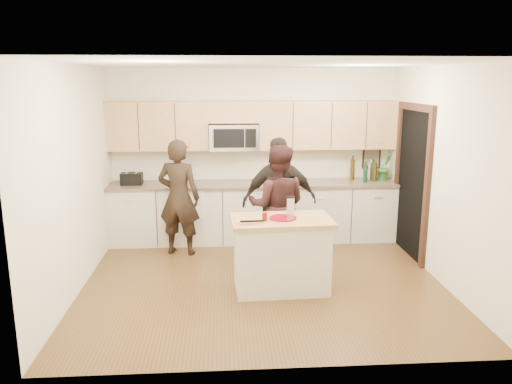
{
  "coord_description": "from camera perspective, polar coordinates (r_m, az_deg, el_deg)",
  "views": [
    {
      "loc": [
        -0.49,
        -5.97,
        2.52
      ],
      "look_at": [
        -0.06,
        0.35,
        1.09
      ],
      "focal_mm": 35.0,
      "sensor_mm": 36.0,
      "label": 1
    }
  ],
  "objects": [
    {
      "name": "bottle_cluster",
      "position": [
        8.16,
        12.61,
        2.47
      ],
      "size": [
        0.4,
        0.3,
        0.39
      ],
      "color": "#3B290A",
      "rests_on": "back_cabinetry"
    },
    {
      "name": "microwave",
      "position": [
        7.82,
        -2.55,
        6.31
      ],
      "size": [
        0.76,
        0.41,
        0.4
      ],
      "color": "silver",
      "rests_on": "ground"
    },
    {
      "name": "knife",
      "position": [
        5.69,
        -0.86,
        -3.6
      ],
      "size": [
        0.2,
        0.03,
        0.01
      ],
      "primitive_type": "cube",
      "rotation": [
        0.0,
        0.0,
        0.04
      ],
      "color": "silver",
      "rests_on": "cutting_board"
    },
    {
      "name": "cutting_board",
      "position": [
        5.8,
        -1.19,
        -3.42
      ],
      "size": [
        0.27,
        0.17,
        0.02
      ],
      "primitive_type": "cube",
      "rotation": [
        0.0,
        0.0,
        0.04
      ],
      "color": "#B9824D",
      "rests_on": "island"
    },
    {
      "name": "red_plate",
      "position": [
        5.97,
        3.08,
        -2.98
      ],
      "size": [
        0.33,
        0.33,
        0.02
      ],
      "primitive_type": "cylinder",
      "color": "maroon",
      "rests_on": "island"
    },
    {
      "name": "woman_right",
      "position": [
        6.88,
        2.71,
        -1.06
      ],
      "size": [
        1.07,
        0.51,
        1.77
      ],
      "primitive_type": "imported",
      "rotation": [
        0.0,
        0.0,
        3.22
      ],
      "color": "black",
      "rests_on": "ground"
    },
    {
      "name": "woman_center",
      "position": [
        6.81,
        2.45,
        -1.6
      ],
      "size": [
        0.91,
        0.76,
        1.68
      ],
      "primitive_type": "imported",
      "rotation": [
        0.0,
        0.0,
        2.98
      ],
      "color": "black",
      "rests_on": "ground"
    },
    {
      "name": "upper_cabinetry",
      "position": [
        7.86,
        -0.05,
        7.76
      ],
      "size": [
        4.5,
        0.33,
        0.75
      ],
      "color": "tan",
      "rests_on": "ground"
    },
    {
      "name": "dish_towel",
      "position": [
        7.68,
        -7.21,
        -0.33
      ],
      "size": [
        0.34,
        0.6,
        0.48
      ],
      "color": "white",
      "rests_on": "ground"
    },
    {
      "name": "back_cabinetry",
      "position": [
        7.95,
        -0.21,
        -2.23
      ],
      "size": [
        4.5,
        0.66,
        0.94
      ],
      "color": "beige",
      "rests_on": "ground"
    },
    {
      "name": "island",
      "position": [
        6.11,
        2.89,
        -7.08
      ],
      "size": [
        1.23,
        0.75,
        0.9
      ],
      "rotation": [
        0.0,
        0.0,
        0.04
      ],
      "color": "beige",
      "rests_on": "ground"
    },
    {
      "name": "toaster",
      "position": [
        7.91,
        -14.02,
        1.48
      ],
      "size": [
        0.32,
        0.2,
        0.19
      ],
      "color": "black",
      "rests_on": "back_cabinetry"
    },
    {
      "name": "drink_glass",
      "position": [
        5.87,
        1.0,
        -2.83
      ],
      "size": [
        0.06,
        0.06,
        0.1
      ],
      "primitive_type": "cylinder",
      "color": "maroon",
      "rests_on": "island"
    },
    {
      "name": "floor",
      "position": [
        6.5,
        0.75,
        -10.1
      ],
      "size": [
        4.5,
        4.5,
        0.0
      ],
      "primitive_type": "plane",
      "color": "brown",
      "rests_on": "ground"
    },
    {
      "name": "framed_picture",
      "position": [
        8.41,
        13.05,
        3.9
      ],
      "size": [
        0.3,
        0.03,
        0.38
      ],
      "color": "black",
      "rests_on": "ground"
    },
    {
      "name": "box_grater",
      "position": [
        5.98,
        3.96,
        -1.64
      ],
      "size": [
        0.1,
        0.06,
        0.25
      ],
      "color": "silver",
      "rests_on": "red_plate"
    },
    {
      "name": "orchid",
      "position": [
        8.23,
        14.54,
        2.8
      ],
      "size": [
        0.29,
        0.26,
        0.44
      ],
      "primitive_type": "imported",
      "rotation": [
        0.0,
        0.0,
        0.31
      ],
      "color": "#357E32",
      "rests_on": "back_cabinetry"
    },
    {
      "name": "tongs",
      "position": [
        5.76,
        -0.45,
        -3.34
      ],
      "size": [
        0.28,
        0.04,
        0.02
      ],
      "primitive_type": "cube",
      "rotation": [
        0.0,
        0.0,
        0.04
      ],
      "color": "black",
      "rests_on": "cutting_board"
    },
    {
      "name": "room_shell",
      "position": [
        6.05,
        0.8,
        5.21
      ],
      "size": [
        4.52,
        4.02,
        2.71
      ],
      "color": "silver",
      "rests_on": "ground"
    },
    {
      "name": "doorway",
      "position": [
        7.52,
        17.42,
        1.67
      ],
      "size": [
        0.06,
        1.25,
        2.2
      ],
      "color": "black",
      "rests_on": "ground"
    },
    {
      "name": "woman_left",
      "position": [
        7.33,
        -8.8,
        -0.62
      ],
      "size": [
        0.7,
        0.55,
        1.7
      ],
      "primitive_type": "imported",
      "rotation": [
        0.0,
        0.0,
        2.89
      ],
      "color": "black",
      "rests_on": "ground"
    }
  ]
}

